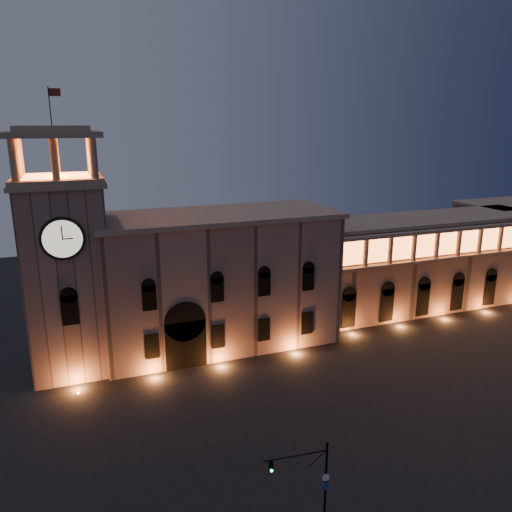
% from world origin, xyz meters
% --- Properties ---
extents(ground, '(160.00, 160.00, 0.00)m').
position_xyz_m(ground, '(0.00, 0.00, 0.00)').
color(ground, black).
rests_on(ground, ground).
extents(government_building, '(30.80, 12.80, 17.60)m').
position_xyz_m(government_building, '(-2.08, 21.93, 8.77)').
color(government_building, '#805F53').
rests_on(government_building, ground).
extents(clock_tower, '(9.80, 9.80, 32.40)m').
position_xyz_m(clock_tower, '(-20.50, 20.98, 12.50)').
color(clock_tower, '#805F53').
rests_on(clock_tower, ground).
extents(colonnade_wing, '(40.60, 11.50, 14.50)m').
position_xyz_m(colonnade_wing, '(32.00, 23.92, 7.33)').
color(colonnade_wing, '#7B5A4E').
rests_on(colonnade_wing, ground).
extents(traffic_light, '(4.99, 0.82, 6.86)m').
position_xyz_m(traffic_light, '(-4.68, -11.16, 3.60)').
color(traffic_light, black).
rests_on(traffic_light, ground).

